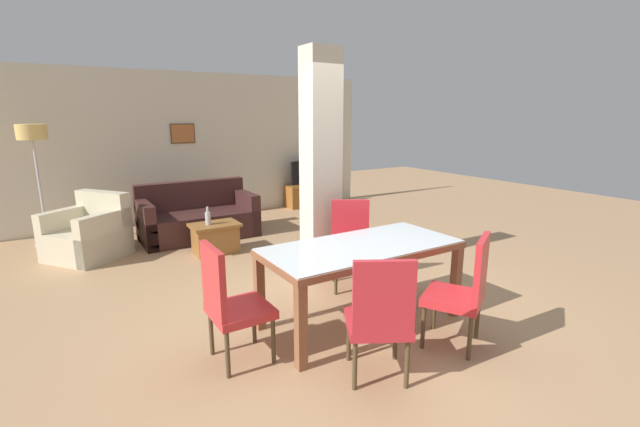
{
  "coord_description": "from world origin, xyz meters",
  "views": [
    {
      "loc": [
        -2.34,
        -3.0,
        1.96
      ],
      "look_at": [
        0.0,
        0.73,
        0.92
      ],
      "focal_mm": 24.0,
      "sensor_mm": 36.0,
      "label": 1
    }
  ],
  "objects_px": {
    "dining_chair_near_right": "(464,288)",
    "tv_stand": "(310,195)",
    "sofa": "(198,219)",
    "floor_lamp": "(33,143)",
    "dining_chair_far_right": "(351,241)",
    "tv_screen": "(310,173)",
    "dining_chair_near_left": "(380,315)",
    "coffee_table": "(215,238)",
    "dining_chair_head_left": "(230,301)",
    "dining_table": "(362,260)",
    "bottle": "(208,218)",
    "armchair": "(89,236)"
  },
  "relations": [
    {
      "from": "dining_chair_far_right",
      "to": "coffee_table",
      "type": "relative_size",
      "value": 1.47
    },
    {
      "from": "dining_chair_near_left",
      "to": "dining_chair_head_left",
      "type": "relative_size",
      "value": 1.0
    },
    {
      "from": "bottle",
      "to": "dining_table",
      "type": "bearing_deg",
      "value": -78.32
    },
    {
      "from": "tv_screen",
      "to": "floor_lamp",
      "type": "height_order",
      "value": "floor_lamp"
    },
    {
      "from": "dining_chair_near_right",
      "to": "tv_stand",
      "type": "bearing_deg",
      "value": 42.23
    },
    {
      "from": "dining_chair_head_left",
      "to": "bottle",
      "type": "xyz_separation_m",
      "value": [
        0.72,
        2.78,
        -0.0
      ]
    },
    {
      "from": "dining_chair_near_left",
      "to": "tv_screen",
      "type": "relative_size",
      "value": 1.02
    },
    {
      "from": "dining_chair_head_left",
      "to": "dining_table",
      "type": "bearing_deg",
      "value": 90.0
    },
    {
      "from": "dining_chair_head_left",
      "to": "tv_stand",
      "type": "relative_size",
      "value": 0.9
    },
    {
      "from": "dining_chair_near_right",
      "to": "tv_stand",
      "type": "relative_size",
      "value": 0.9
    },
    {
      "from": "coffee_table",
      "to": "floor_lamp",
      "type": "xyz_separation_m",
      "value": [
        -2.05,
        1.76,
        1.32
      ]
    },
    {
      "from": "dining_chair_head_left",
      "to": "tv_screen",
      "type": "xyz_separation_m",
      "value": [
        3.63,
        4.85,
        0.19
      ]
    },
    {
      "from": "dining_chair_head_left",
      "to": "sofa",
      "type": "height_order",
      "value": "dining_chair_head_left"
    },
    {
      "from": "tv_screen",
      "to": "coffee_table",
      "type": "bearing_deg",
      "value": 29.64
    },
    {
      "from": "dining_chair_near_right",
      "to": "tv_stand",
      "type": "xyz_separation_m",
      "value": [
        1.88,
        5.66,
        -0.3
      ]
    },
    {
      "from": "dining_chair_far_right",
      "to": "tv_screen",
      "type": "distance_m",
      "value": 4.48
    },
    {
      "from": "dining_chair_near_right",
      "to": "bottle",
      "type": "height_order",
      "value": "dining_chair_near_right"
    },
    {
      "from": "dining_table",
      "to": "armchair",
      "type": "relative_size",
      "value": 1.55
    },
    {
      "from": "coffee_table",
      "to": "bottle",
      "type": "relative_size",
      "value": 2.63
    },
    {
      "from": "armchair",
      "to": "tv_stand",
      "type": "relative_size",
      "value": 1.09
    },
    {
      "from": "dining_table",
      "to": "coffee_table",
      "type": "xyz_separation_m",
      "value": [
        -0.49,
        2.78,
        -0.4
      ]
    },
    {
      "from": "sofa",
      "to": "dining_chair_far_right",
      "type": "bearing_deg",
      "value": 107.1
    },
    {
      "from": "dining_table",
      "to": "dining_chair_far_right",
      "type": "bearing_deg",
      "value": 59.93
    },
    {
      "from": "sofa",
      "to": "floor_lamp",
      "type": "height_order",
      "value": "floor_lamp"
    },
    {
      "from": "dining_chair_far_right",
      "to": "dining_chair_near_right",
      "type": "distance_m",
      "value": 1.6
    },
    {
      "from": "dining_chair_far_right",
      "to": "coffee_table",
      "type": "bearing_deg",
      "value": -34.55
    },
    {
      "from": "sofa",
      "to": "floor_lamp",
      "type": "xyz_separation_m",
      "value": [
        -2.09,
        0.81,
        1.25
      ]
    },
    {
      "from": "dining_chair_near_right",
      "to": "dining_chair_head_left",
      "type": "bearing_deg",
      "value": 125.74
    },
    {
      "from": "dining_table",
      "to": "dining_chair_head_left",
      "type": "xyz_separation_m",
      "value": [
        -1.29,
        0.0,
        -0.09
      ]
    },
    {
      "from": "tv_stand",
      "to": "sofa",
      "type": "bearing_deg",
      "value": -158.16
    },
    {
      "from": "armchair",
      "to": "tv_screen",
      "type": "height_order",
      "value": "tv_screen"
    },
    {
      "from": "dining_chair_near_left",
      "to": "sofa",
      "type": "distance_m",
      "value": 4.55
    },
    {
      "from": "bottle",
      "to": "tv_screen",
      "type": "distance_m",
      "value": 3.58
    },
    {
      "from": "dining_chair_head_left",
      "to": "floor_lamp",
      "type": "relative_size",
      "value": 0.55
    },
    {
      "from": "dining_table",
      "to": "tv_stand",
      "type": "relative_size",
      "value": 1.69
    },
    {
      "from": "dining_chair_near_right",
      "to": "sofa",
      "type": "xyz_separation_m",
      "value": [
        -0.9,
        4.54,
        -0.23
      ]
    },
    {
      "from": "dining_chair_near_left",
      "to": "floor_lamp",
      "type": "bearing_deg",
      "value": 140.53
    },
    {
      "from": "dining_chair_near_left",
      "to": "tv_screen",
      "type": "bearing_deg",
      "value": 93.02
    },
    {
      "from": "tv_stand",
      "to": "coffee_table",
      "type": "bearing_deg",
      "value": -143.73
    },
    {
      "from": "dining_chair_near_right",
      "to": "tv_screen",
      "type": "xyz_separation_m",
      "value": [
        1.88,
        5.66,
        0.19
      ]
    },
    {
      "from": "dining_table",
      "to": "dining_chair_head_left",
      "type": "bearing_deg",
      "value": 180.0
    },
    {
      "from": "bottle",
      "to": "tv_screen",
      "type": "bearing_deg",
      "value": 35.36
    },
    {
      "from": "tv_screen",
      "to": "dining_chair_near_left",
      "type": "bearing_deg",
      "value": 57.1
    },
    {
      "from": "coffee_table",
      "to": "tv_stand",
      "type": "height_order",
      "value": "tv_stand"
    },
    {
      "from": "coffee_table",
      "to": "tv_screen",
      "type": "bearing_deg",
      "value": 36.27
    },
    {
      "from": "armchair",
      "to": "floor_lamp",
      "type": "height_order",
      "value": "floor_lamp"
    },
    {
      "from": "dining_chair_near_left",
      "to": "coffee_table",
      "type": "xyz_separation_m",
      "value": [
        -0.03,
        3.59,
        -0.31
      ]
    },
    {
      "from": "tv_stand",
      "to": "floor_lamp",
      "type": "distance_m",
      "value": 5.06
    },
    {
      "from": "dining_chair_far_right",
      "to": "dining_chair_head_left",
      "type": "relative_size",
      "value": 1.0
    },
    {
      "from": "sofa",
      "to": "coffee_table",
      "type": "distance_m",
      "value": 0.96
    }
  ]
}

